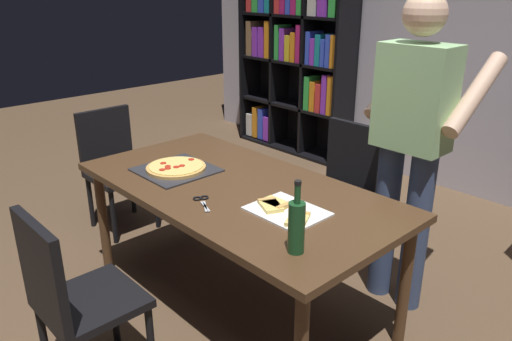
{
  "coord_description": "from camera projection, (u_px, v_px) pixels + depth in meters",
  "views": [
    {
      "loc": [
        1.89,
        -1.62,
        1.8
      ],
      "look_at": [
        0.0,
        0.15,
        0.8
      ],
      "focal_mm": 34.83,
      "sensor_mm": 36.0,
      "label": 1
    }
  ],
  "objects": [
    {
      "name": "back_wall",
      "position": [
        471.0,
        31.0,
        4.12
      ],
      "size": [
        6.4,
        0.1,
        2.8
      ],
      "primitive_type": "cube",
      "color": "#BCB7C6",
      "rests_on": "ground_plane"
    },
    {
      "name": "ground_plane",
      "position": [
        238.0,
        301.0,
        2.96
      ],
      "size": [
        12.0,
        12.0,
        0.0
      ],
      "primitive_type": "plane",
      "color": "brown"
    },
    {
      "name": "pizza_slices_on_towel",
      "position": [
        284.0,
        210.0,
        2.38
      ],
      "size": [
        0.37,
        0.28,
        0.03
      ],
      "color": "white",
      "rests_on": "dining_table"
    },
    {
      "name": "pepperoni_pizza_on_tray",
      "position": [
        176.0,
        168.0,
        2.9
      ],
      "size": [
        0.41,
        0.41,
        0.04
      ],
      "color": "#2D2D33",
      "rests_on": "dining_table"
    },
    {
      "name": "chair_left_end",
      "position": [
        114.0,
        162.0,
        3.74
      ],
      "size": [
        0.42,
        0.42,
        0.9
      ],
      "color": "black",
      "rests_on": "ground_plane"
    },
    {
      "name": "bookshelf",
      "position": [
        296.0,
        54.0,
        5.29
      ],
      "size": [
        1.4,
        0.35,
        1.95
      ],
      "color": "black",
      "rests_on": "ground_plane"
    },
    {
      "name": "chair_near_camera",
      "position": [
        71.0,
        294.0,
        2.17
      ],
      "size": [
        0.42,
        0.42,
        0.9
      ],
      "color": "black",
      "rests_on": "ground_plane"
    },
    {
      "name": "kitchen_scissors",
      "position": [
        202.0,
        201.0,
        2.5
      ],
      "size": [
        0.2,
        0.13,
        0.01
      ],
      "color": "silver",
      "rests_on": "dining_table"
    },
    {
      "name": "dining_table",
      "position": [
        236.0,
        197.0,
        2.72
      ],
      "size": [
        1.85,
        0.95,
        0.75
      ],
      "color": "#4C331E",
      "rests_on": "ground_plane"
    },
    {
      "name": "chair_far_side",
      "position": [
        342.0,
        181.0,
        3.39
      ],
      "size": [
        0.42,
        0.42,
        0.9
      ],
      "color": "black",
      "rests_on": "ground_plane"
    },
    {
      "name": "person_serving_pizza",
      "position": [
        412.0,
        138.0,
        2.67
      ],
      "size": [
        0.55,
        0.54,
        1.75
      ],
      "color": "#38476B",
      "rests_on": "ground_plane"
    },
    {
      "name": "wine_bottle",
      "position": [
        296.0,
        226.0,
        2.0
      ],
      "size": [
        0.07,
        0.07,
        0.32
      ],
      "color": "#194723",
      "rests_on": "dining_table"
    }
  ]
}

